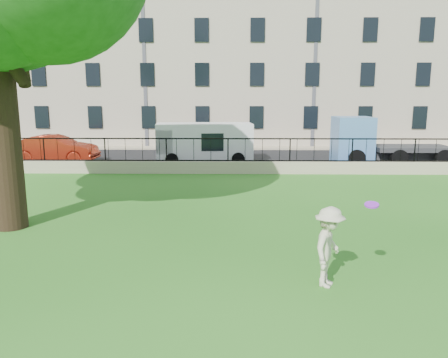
{
  "coord_description": "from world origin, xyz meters",
  "views": [
    {
      "loc": [
        0.18,
        -9.03,
        3.76
      ],
      "look_at": [
        -0.04,
        3.5,
        1.35
      ],
      "focal_mm": 35.0,
      "sensor_mm": 36.0,
      "label": 1
    }
  ],
  "objects_px": {
    "red_sedan": "(56,149)",
    "blue_truck": "(390,140)",
    "man": "(329,247)",
    "frisbee": "(372,205)",
    "white_van": "(204,143)"
  },
  "relations": [
    {
      "from": "red_sedan",
      "to": "blue_truck",
      "type": "bearing_deg",
      "value": -87.99
    },
    {
      "from": "man",
      "to": "red_sedan",
      "type": "xyz_separation_m",
      "value": [
        -11.93,
        16.19,
        -0.04
      ]
    },
    {
      "from": "frisbee",
      "to": "blue_truck",
      "type": "height_order",
      "value": "blue_truck"
    },
    {
      "from": "white_van",
      "to": "blue_truck",
      "type": "bearing_deg",
      "value": -5.46
    },
    {
      "from": "frisbee",
      "to": "white_van",
      "type": "bearing_deg",
      "value": 104.49
    },
    {
      "from": "frisbee",
      "to": "white_van",
      "type": "xyz_separation_m",
      "value": [
        -4.21,
        16.3,
        -0.6
      ]
    },
    {
      "from": "frisbee",
      "to": "red_sedan",
      "type": "height_order",
      "value": "frisbee"
    },
    {
      "from": "man",
      "to": "blue_truck",
      "type": "distance_m",
      "value": 17.59
    },
    {
      "from": "white_van",
      "to": "blue_truck",
      "type": "distance_m",
      "value": 10.35
    },
    {
      "from": "man",
      "to": "frisbee",
      "type": "bearing_deg",
      "value": -71.28
    },
    {
      "from": "frisbee",
      "to": "white_van",
      "type": "distance_m",
      "value": 16.85
    },
    {
      "from": "man",
      "to": "frisbee",
      "type": "height_order",
      "value": "frisbee"
    },
    {
      "from": "man",
      "to": "frisbee",
      "type": "xyz_separation_m",
      "value": [
        0.75,
        -0.12,
        0.9
      ]
    },
    {
      "from": "frisbee",
      "to": "red_sedan",
      "type": "relative_size",
      "value": 0.06
    },
    {
      "from": "frisbee",
      "to": "red_sedan",
      "type": "xyz_separation_m",
      "value": [
        -12.68,
        16.3,
        -0.94
      ]
    }
  ]
}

